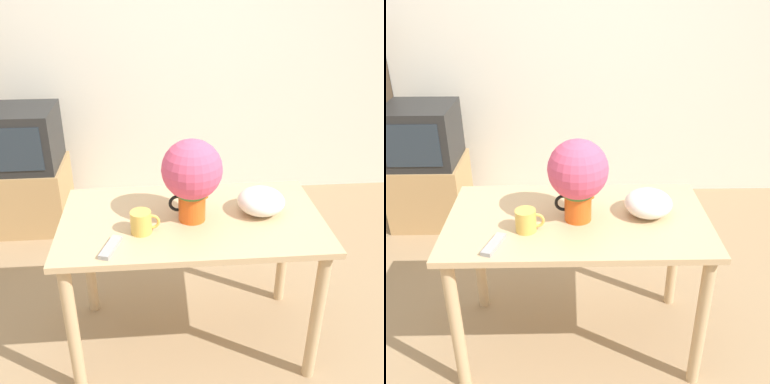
% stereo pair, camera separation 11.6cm
% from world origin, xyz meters
% --- Properties ---
extents(ground_plane, '(12.00, 12.00, 0.00)m').
position_xyz_m(ground_plane, '(0.00, 0.00, 0.00)').
color(ground_plane, '#9E7F5B').
extents(wall_back, '(8.00, 0.05, 2.60)m').
position_xyz_m(wall_back, '(0.00, 2.05, 1.30)').
color(wall_back, silver).
rests_on(wall_back, ground_plane).
extents(table, '(1.26, 0.71, 0.78)m').
position_xyz_m(table, '(0.03, 0.19, 0.65)').
color(table, tan).
rests_on(table, ground_plane).
extents(flower_vase, '(0.28, 0.28, 0.40)m').
position_xyz_m(flower_vase, '(0.03, 0.18, 1.01)').
color(flower_vase, '#E05619').
rests_on(flower_vase, table).
extents(coffee_mug, '(0.13, 0.10, 0.11)m').
position_xyz_m(coffee_mug, '(-0.20, 0.08, 0.84)').
color(coffee_mug, gold).
rests_on(coffee_mug, table).
extents(white_bowl, '(0.23, 0.23, 0.13)m').
position_xyz_m(white_bowl, '(0.37, 0.22, 0.85)').
color(white_bowl, silver).
rests_on(white_bowl, table).
extents(remote_control, '(0.09, 0.17, 0.02)m').
position_xyz_m(remote_control, '(-0.34, -0.05, 0.79)').
color(remote_control, '#999999').
rests_on(remote_control, table).
extents(tv_stand, '(0.55, 0.52, 0.51)m').
position_xyz_m(tv_stand, '(-1.11, 1.54, 0.26)').
color(tv_stand, tan).
rests_on(tv_stand, ground_plane).
extents(tv_set, '(0.51, 0.50, 0.44)m').
position_xyz_m(tv_set, '(-1.11, 1.54, 0.73)').
color(tv_set, black).
rests_on(tv_set, tv_stand).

